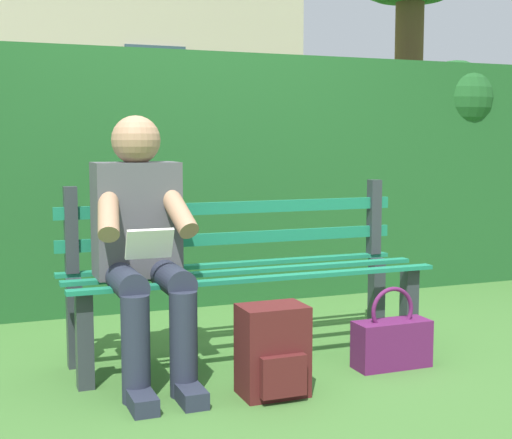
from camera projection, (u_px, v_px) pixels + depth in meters
ground at (249, 358)px, 3.57m from camera, size 60.00×60.00×0.00m
park_bench at (244, 271)px, 3.58m from camera, size 1.78×0.48×0.85m
person_seated at (142, 241)px, 3.21m from camera, size 0.44×0.73×1.17m
hedge_backdrop at (226, 174)px, 4.96m from camera, size 6.02×0.69×1.65m
backpack at (273, 351)px, 3.03m from camera, size 0.28×0.27×0.38m
handbag at (392, 341)px, 3.41m from camera, size 0.36×0.14×0.38m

